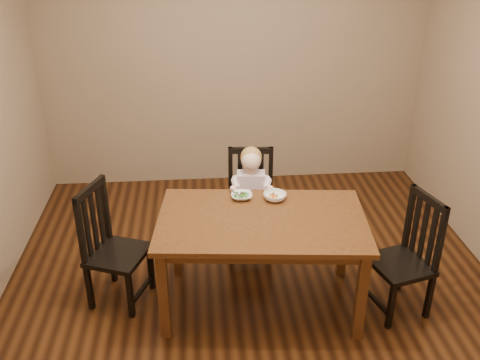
{
  "coord_description": "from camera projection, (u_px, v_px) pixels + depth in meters",
  "views": [
    {
      "loc": [
        -0.41,
        -3.47,
        2.71
      ],
      "look_at": [
        -0.09,
        0.25,
        0.84
      ],
      "focal_mm": 40.0,
      "sensor_mm": 36.0,
      "label": 1
    }
  ],
  "objects": [
    {
      "name": "room",
      "position": [
        255.0,
        131.0,
        3.73
      ],
      "size": [
        4.01,
        4.01,
        2.71
      ],
      "color": "#48250F",
      "rests_on": "ground"
    },
    {
      "name": "dining_table",
      "position": [
        262.0,
        229.0,
        3.87
      ],
      "size": [
        1.58,
        1.04,
        0.75
      ],
      "rotation": [
        0.0,
        0.0,
        -0.1
      ],
      "color": "#442310",
      "rests_on": "room"
    },
    {
      "name": "chair_child",
      "position": [
        251.0,
        204.0,
        4.64
      ],
      "size": [
        0.43,
        0.42,
        0.93
      ],
      "rotation": [
        0.0,
        0.0,
        3.06
      ],
      "color": "black",
      "rests_on": "room"
    },
    {
      "name": "chair_left",
      "position": [
        112.0,
        247.0,
        4.01
      ],
      "size": [
        0.52,
        0.53,
        0.96
      ],
      "rotation": [
        0.0,
        0.0,
        -1.94
      ],
      "color": "black",
      "rests_on": "room"
    },
    {
      "name": "chair_right",
      "position": [
        406.0,
        257.0,
        3.92
      ],
      "size": [
        0.48,
        0.5,
        0.94
      ],
      "rotation": [
        0.0,
        0.0,
        1.84
      ],
      "color": "black",
      "rests_on": "room"
    },
    {
      "name": "toddler",
      "position": [
        251.0,
        192.0,
        4.54
      ],
      "size": [
        0.34,
        0.42,
        0.54
      ],
      "primitive_type": null,
      "rotation": [
        0.0,
        0.0,
        3.06
      ],
      "color": "white",
      "rests_on": "chair_child"
    },
    {
      "name": "bowl_peas",
      "position": [
        242.0,
        196.0,
        4.1
      ],
      "size": [
        0.17,
        0.17,
        0.04
      ],
      "primitive_type": "imported",
      "rotation": [
        0.0,
        0.0,
        -0.03
      ],
      "color": "white",
      "rests_on": "dining_table"
    },
    {
      "name": "bowl_veg",
      "position": [
        275.0,
        197.0,
        4.07
      ],
      "size": [
        0.21,
        0.21,
        0.05
      ],
      "primitive_type": "imported",
      "rotation": [
        0.0,
        0.0,
        -0.2
      ],
      "color": "white",
      "rests_on": "dining_table"
    },
    {
      "name": "fork",
      "position": [
        236.0,
        194.0,
        4.07
      ],
      "size": [
        0.1,
        0.09,
        0.05
      ],
      "rotation": [
        0.0,
        0.0,
        0.83
      ],
      "color": "silver",
      "rests_on": "bowl_peas"
    }
  ]
}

